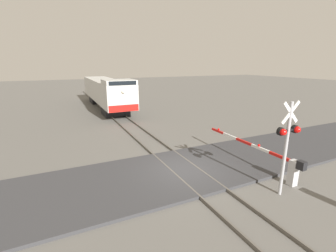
# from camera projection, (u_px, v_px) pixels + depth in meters

# --- Properties ---
(ground_plane) EXTENTS (160.00, 160.00, 0.00)m
(ground_plane) POSITION_uv_depth(u_px,v_px,m) (184.00, 171.00, 12.69)
(ground_plane) COLOR #605E59
(rail_track_left) EXTENTS (0.08, 80.00, 0.15)m
(rail_track_left) POSITION_uv_depth(u_px,v_px,m) (172.00, 172.00, 12.37)
(rail_track_left) COLOR #59544C
(rail_track_left) RESTS_ON ground_plane
(rail_track_right) EXTENTS (0.08, 80.00, 0.15)m
(rail_track_right) POSITION_uv_depth(u_px,v_px,m) (196.00, 167.00, 12.96)
(rail_track_right) COLOR #59544C
(rail_track_right) RESTS_ON ground_plane
(road_surface) EXTENTS (36.00, 5.34, 0.15)m
(road_surface) POSITION_uv_depth(u_px,v_px,m) (184.00, 170.00, 12.67)
(road_surface) COLOR #38383A
(road_surface) RESTS_ON ground_plane
(locomotive) EXTENTS (3.07, 17.28, 4.03)m
(locomotive) POSITION_uv_depth(u_px,v_px,m) (106.00, 91.00, 29.74)
(locomotive) COLOR black
(locomotive) RESTS_ON ground_plane
(crossing_signal) EXTENTS (1.18, 0.33, 4.17)m
(crossing_signal) POSITION_uv_depth(u_px,v_px,m) (287.00, 138.00, 9.76)
(crossing_signal) COLOR #ADADB2
(crossing_signal) RESTS_ON ground_plane
(crossing_gate) EXTENTS (0.36, 6.95, 1.36)m
(crossing_gate) POSITION_uv_depth(u_px,v_px,m) (276.00, 160.00, 11.88)
(crossing_gate) COLOR silver
(crossing_gate) RESTS_ON ground_plane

